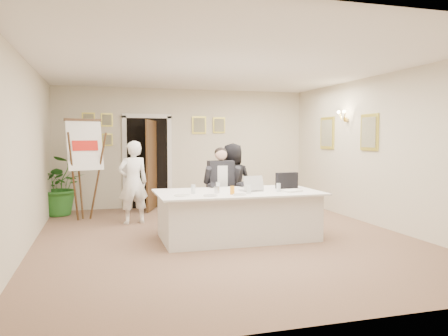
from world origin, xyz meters
TOP-DOWN VIEW (x-y plane):
  - floor at (0.00, 0.00)m, footprint 7.00×7.00m
  - ceiling at (0.00, 0.00)m, footprint 6.00×7.00m
  - wall_back at (0.00, 3.50)m, footprint 6.00×0.10m
  - wall_front at (0.00, -3.50)m, footprint 6.00×0.10m
  - wall_left at (-3.00, 0.00)m, footprint 0.10×7.00m
  - wall_right at (3.00, 0.00)m, footprint 0.10×7.00m
  - doorway at (-0.88, 3.32)m, footprint 1.14×0.86m
  - pictures_back_wall at (-0.80, 3.47)m, footprint 3.40×0.06m
  - pictures_right_wall at (2.97, 1.20)m, footprint 0.06×2.20m
  - wall_sconce at (2.90, 1.20)m, footprint 0.20×0.30m
  - conference_table at (0.18, -0.12)m, footprint 2.63×1.41m
  - seated_man at (0.18, 0.86)m, footprint 0.70×0.74m
  - flip_chart at (-2.28, 2.16)m, footprint 0.71×0.54m
  - standing_man at (-1.37, 1.60)m, footprint 0.65×0.50m
  - standing_woman at (0.50, 1.20)m, footprint 0.78×0.53m
  - potted_palm at (-2.80, 2.96)m, footprint 1.24×1.11m
  - laptop at (0.42, -0.11)m, footprint 0.38×0.40m
  - laptop_bag at (1.13, 0.05)m, footprint 0.40×0.15m
  - paper_stack at (1.00, -0.42)m, footprint 0.35×0.29m
  - plate_left at (-0.79, -0.43)m, footprint 0.30×0.30m
  - plate_mid at (-0.39, -0.57)m, footprint 0.25×0.25m
  - plate_near at (0.07, -0.58)m, footprint 0.27×0.27m
  - glass_a at (-0.57, -0.21)m, footprint 0.09×0.09m
  - glass_b at (0.25, -0.48)m, footprint 0.08×0.08m
  - glass_c at (0.80, -0.36)m, footprint 0.07×0.07m
  - glass_d at (-0.11, 0.05)m, footprint 0.08×0.08m
  - oj_glass at (-0.02, -0.48)m, footprint 0.07×0.07m
  - steel_jug at (-0.20, -0.27)m, footprint 0.10×0.10m

SIDE VIEW (x-z plane):
  - floor at x=0.00m, z-range 0.00..0.00m
  - conference_table at x=0.18m, z-range 0.01..0.78m
  - potted_palm at x=-2.80m, z-range 0.00..1.27m
  - seated_man at x=0.18m, z-range 0.00..1.49m
  - standing_woman at x=0.50m, z-range 0.00..1.54m
  - plate_left at x=-0.79m, z-range 0.78..0.79m
  - plate_mid at x=-0.39m, z-range 0.78..0.79m
  - plate_near at x=0.07m, z-range 0.78..0.79m
  - paper_stack at x=1.00m, z-range 0.78..0.80m
  - standing_man at x=-1.37m, z-range 0.00..1.59m
  - steel_jug at x=-0.20m, z-range 0.78..0.89m
  - oj_glass at x=-0.02m, z-range 0.78..0.91m
  - glass_a at x=-0.57m, z-range 0.77..0.92m
  - glass_b at x=0.25m, z-range 0.77..0.92m
  - glass_c at x=0.80m, z-range 0.77..0.92m
  - glass_d at x=-0.11m, z-range 0.77..0.92m
  - laptop_bag at x=1.13m, z-range 0.77..1.05m
  - flip_chart at x=-2.28m, z-range -0.08..1.90m
  - laptop at x=0.42m, z-range 0.78..1.05m
  - doorway at x=-0.88m, z-range -0.06..2.14m
  - wall_back at x=0.00m, z-range 0.00..2.80m
  - wall_front at x=0.00m, z-range 0.00..2.80m
  - wall_left at x=-3.00m, z-range 0.00..2.80m
  - wall_right at x=3.00m, z-range 0.00..2.80m
  - pictures_right_wall at x=2.97m, z-range 1.35..2.15m
  - pictures_back_wall at x=-0.80m, z-range 1.45..2.25m
  - wall_sconce at x=2.90m, z-range 1.98..2.22m
  - ceiling at x=0.00m, z-range 2.79..2.81m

